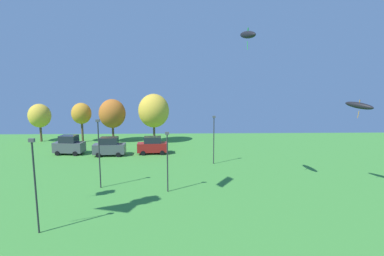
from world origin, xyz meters
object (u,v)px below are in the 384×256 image
(kite_flying_1, at_px, (359,106))
(light_post_3, at_px, (99,150))
(kite_flying_5, at_px, (248,35))
(parked_car_leftmost, at_px, (69,145))
(treeline_tree_0, at_px, (40,116))
(treeline_tree_1, at_px, (81,114))
(light_post_0, at_px, (35,181))
(parked_car_second_from_left, at_px, (109,147))
(treeline_tree_2, at_px, (112,114))
(light_post_1, at_px, (214,137))
(treeline_tree_3, at_px, (154,111))
(parked_car_third_from_left, at_px, (153,145))
(light_post_2, at_px, (167,158))

(kite_flying_1, relative_size, light_post_3, 0.39)
(kite_flying_5, distance_m, parked_car_leftmost, 28.95)
(treeline_tree_0, xyz_separation_m, treeline_tree_1, (7.21, -0.60, 0.40))
(kite_flying_1, height_order, light_post_0, kite_flying_1)
(parked_car_second_from_left, height_order, light_post_0, light_post_0)
(light_post_0, relative_size, light_post_3, 0.98)
(treeline_tree_2, bearing_deg, light_post_1, -42.30)
(kite_flying_1, xyz_separation_m, kite_flying_5, (-10.35, 0.29, 6.25))
(light_post_1, relative_size, treeline_tree_3, 0.74)
(light_post_0, xyz_separation_m, treeline_tree_2, (-2.20, 31.01, 1.20))
(kite_flying_1, distance_m, light_post_1, 15.92)
(treeline_tree_1, bearing_deg, treeline_tree_0, 175.24)
(light_post_1, distance_m, treeline_tree_1, 25.28)
(treeline_tree_0, xyz_separation_m, treeline_tree_2, (12.38, -0.79, 0.41))
(light_post_1, bearing_deg, parked_car_third_from_left, 145.88)
(parked_car_second_from_left, distance_m, treeline_tree_2, 10.42)
(parked_car_leftmost, height_order, treeline_tree_0, treeline_tree_0)
(kite_flying_1, bearing_deg, parked_car_leftmost, 155.65)
(treeline_tree_2, bearing_deg, kite_flying_1, -39.62)
(light_post_1, relative_size, treeline_tree_1, 0.90)
(kite_flying_1, bearing_deg, light_post_2, -178.59)
(light_post_3, bearing_deg, treeline_tree_0, 125.20)
(kite_flying_1, height_order, parked_car_leftmost, kite_flying_1)
(treeline_tree_0, height_order, treeline_tree_2, treeline_tree_2)
(parked_car_second_from_left, height_order, parked_car_third_from_left, parked_car_second_from_left)
(light_post_1, height_order, treeline_tree_2, treeline_tree_2)
(light_post_2, height_order, light_post_3, light_post_3)
(parked_car_leftmost, relative_size, treeline_tree_0, 0.66)
(kite_flying_5, relative_size, treeline_tree_1, 0.47)
(treeline_tree_3, bearing_deg, parked_car_third_from_left, -85.91)
(light_post_0, bearing_deg, treeline_tree_2, 94.06)
(kite_flying_5, relative_size, light_post_1, 0.52)
(parked_car_leftmost, relative_size, light_post_2, 0.76)
(light_post_1, xyz_separation_m, light_post_2, (-5.16, -9.39, -0.20))
(kite_flying_5, relative_size, parked_car_third_from_left, 0.71)
(light_post_0, height_order, treeline_tree_2, treeline_tree_2)
(parked_car_third_from_left, xyz_separation_m, light_post_0, (-5.34, -22.28, 2.41))
(treeline_tree_0, height_order, treeline_tree_3, treeline_tree_3)
(light_post_1, xyz_separation_m, light_post_3, (-11.62, -8.19, 0.31))
(kite_flying_5, relative_size, light_post_3, 0.47)
(treeline_tree_1, bearing_deg, parked_car_third_from_left, -35.05)
(light_post_3, bearing_deg, light_post_2, -10.56)
(light_post_1, bearing_deg, parked_car_leftmost, 164.26)
(light_post_0, height_order, light_post_1, light_post_0)
(parked_car_third_from_left, height_order, treeline_tree_0, treeline_tree_0)
(kite_flying_5, xyz_separation_m, treeline_tree_1, (-22.76, 23.04, -9.31))
(light_post_1, height_order, light_post_3, light_post_3)
(parked_car_third_from_left, xyz_separation_m, treeline_tree_0, (-19.92, 9.52, 3.20))
(light_post_3, bearing_deg, parked_car_third_from_left, 75.25)
(parked_car_second_from_left, relative_size, treeline_tree_1, 0.66)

